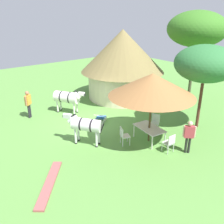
# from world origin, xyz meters

# --- Properties ---
(ground_plane) EXTENTS (36.00, 36.00, 0.00)m
(ground_plane) POSITION_xyz_m (0.00, 0.00, 0.00)
(ground_plane) COLOR #578C3E
(thatched_hut) EXTENTS (5.99, 5.99, 4.90)m
(thatched_hut) POSITION_xyz_m (-2.63, 4.25, 2.67)
(thatched_hut) COLOR beige
(thatched_hut) RESTS_ON ground_plane
(shade_umbrella) EXTENTS (4.08, 4.08, 3.46)m
(shade_umbrella) POSITION_xyz_m (3.42, 0.94, 2.92)
(shade_umbrella) COLOR #513C22
(shade_umbrella) RESTS_ON ground_plane
(patio_dining_table) EXTENTS (1.70, 1.10, 0.74)m
(patio_dining_table) POSITION_xyz_m (3.42, 0.94, 0.67)
(patio_dining_table) COLOR silver
(patio_dining_table) RESTS_ON ground_plane
(patio_chair_near_hut) EXTENTS (0.43, 0.45, 0.90)m
(patio_chair_near_hut) POSITION_xyz_m (4.75, 0.91, 0.52)
(patio_chair_near_hut) COLOR silver
(patio_chair_near_hut) RESTS_ON ground_plane
(patio_chair_near_lawn) EXTENTS (0.59, 0.58, 0.90)m
(patio_chair_near_lawn) POSITION_xyz_m (2.75, 2.10, 0.52)
(patio_chair_near_lawn) COLOR silver
(patio_chair_near_lawn) RESTS_ON ground_plane
(patio_chair_east_end) EXTENTS (0.57, 0.56, 0.90)m
(patio_chair_east_end) POSITION_xyz_m (2.91, -0.29, 0.52)
(patio_chair_east_end) COLOR silver
(patio_chair_east_end) RESTS_ON ground_plane
(guest_beside_umbrella) EXTENTS (0.44, 0.44, 1.58)m
(guest_beside_umbrella) POSITION_xyz_m (5.28, 1.54, 0.95)
(guest_beside_umbrella) COLOR #242522
(guest_beside_umbrella) RESTS_ON ground_plane
(standing_watcher) EXTENTS (0.47, 0.47, 1.68)m
(standing_watcher) POSITION_xyz_m (-3.12, -2.68, 1.01)
(standing_watcher) COLOR #25212A
(standing_watcher) RESTS_ON ground_plane
(striped_lounge_chair) EXTENTS (0.92, 0.97, 0.58)m
(striped_lounge_chair) POSITION_xyz_m (0.01, 0.38, 0.25)
(striped_lounge_chair) COLOR #3973B9
(striped_lounge_chair) RESTS_ON ground_plane
(zebra_nearest_camera) EXTENTS (1.98, 1.45, 1.55)m
(zebra_nearest_camera) POSITION_xyz_m (-2.39, -0.45, 1.01)
(zebra_nearest_camera) COLOR silver
(zebra_nearest_camera) RESTS_ON ground_plane
(zebra_by_umbrella) EXTENTS (1.81, 1.42, 1.54)m
(zebra_by_umbrella) POSITION_xyz_m (1.71, -1.67, 1.00)
(zebra_by_umbrella) COLOR silver
(zebra_by_umbrella) RESTS_ON ground_plane
(acacia_tree_behind_hut) EXTENTS (3.19, 3.19, 4.53)m
(acacia_tree_behind_hut) POSITION_xyz_m (3.90, 4.29, 3.56)
(acacia_tree_behind_hut) COLOR #562C21
(acacia_tree_behind_hut) RESTS_ON ground_plane
(acacia_tree_far_lawn) EXTENTS (3.94, 3.94, 6.13)m
(acacia_tree_far_lawn) POSITION_xyz_m (0.78, 7.79, 4.93)
(acacia_tree_far_lawn) COLOR #42422C
(acacia_tree_far_lawn) RESTS_ON ground_plane
(brick_patio_kerb) EXTENTS (2.41, 2.04, 0.08)m
(brick_patio_kerb) POSITION_xyz_m (3.50, -4.46, 0.04)
(brick_patio_kerb) COLOR #A3524F
(brick_patio_kerb) RESTS_ON ground_plane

